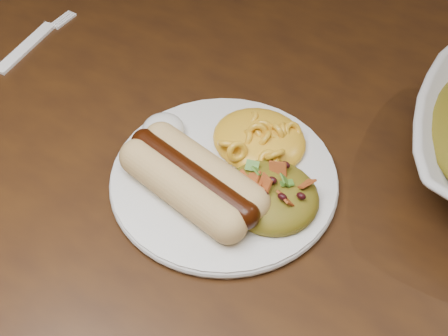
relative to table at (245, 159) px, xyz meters
The scene contains 7 objects.
table is the anchor object (origin of this frame).
plate 0.15m from the table, 70.39° to the right, with size 0.22×0.22×0.01m, color silver.
hotdog 0.19m from the table, 79.62° to the right, with size 0.13×0.09×0.03m.
mac_and_cheese 0.14m from the table, 50.36° to the right, with size 0.10×0.09×0.04m, color yellow.
sour_cream 0.16m from the table, 112.13° to the right, with size 0.04×0.04×0.03m, color silver.
taco_salad 0.19m from the table, 51.03° to the right, with size 0.09×0.09×0.04m.
fork 0.29m from the table, 167.21° to the right, with size 0.02×0.16×0.00m, color white.
Camera 1 is at (0.25, -0.44, 1.21)m, focal length 50.00 mm.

